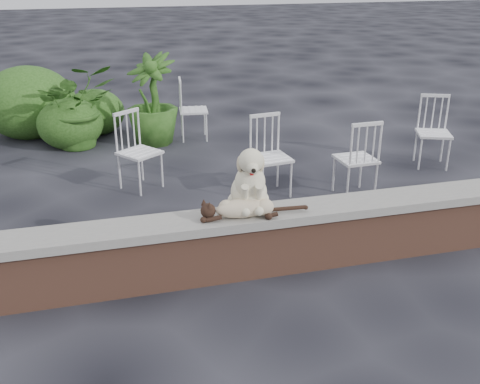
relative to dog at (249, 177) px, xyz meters
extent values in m
plane|color=black|center=(0.65, -0.09, -0.88)|extent=(60.00, 60.00, 0.00)
cube|color=brown|center=(0.65, -0.09, -0.63)|extent=(6.00, 0.30, 0.50)
cube|color=slate|center=(0.65, -0.09, -0.34)|extent=(6.20, 0.40, 0.08)
imported|color=#1D4213|center=(-1.46, 4.06, -0.26)|extent=(1.31, 1.20, 1.23)
imported|color=#1D4213|center=(-0.38, 3.93, -0.21)|extent=(1.07, 1.07, 1.35)
ellipsoid|color=#1D4213|center=(-1.59, 4.10, -0.54)|extent=(0.96, 0.88, 0.76)
ellipsoid|color=#1D4213|center=(-2.20, 4.88, -0.37)|extent=(1.45, 1.32, 1.14)
ellipsoid|color=#1D4213|center=(-1.22, 4.73, -0.55)|extent=(0.93, 0.85, 0.74)
camera|label=1|loc=(-1.22, -4.28, 1.73)|focal=41.83mm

